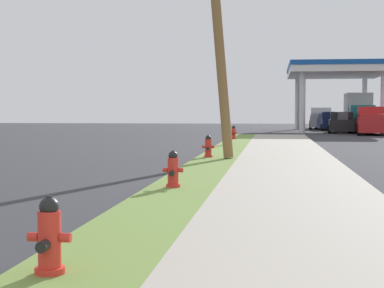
% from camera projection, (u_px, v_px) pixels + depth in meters
% --- Properties ---
extents(fire_hydrant_nearest, '(0.42, 0.37, 0.74)m').
position_uv_depth(fire_hydrant_nearest, '(49.00, 240.00, 5.87)').
color(fire_hydrant_nearest, red).
rests_on(fire_hydrant_nearest, grass_verge).
extents(fire_hydrant_second, '(0.42, 0.38, 0.74)m').
position_uv_depth(fire_hydrant_second, '(173.00, 171.00, 12.54)').
color(fire_hydrant_second, red).
rests_on(fire_hydrant_second, grass_verge).
extents(fire_hydrant_third, '(0.42, 0.37, 0.74)m').
position_uv_depth(fire_hydrant_third, '(208.00, 147.00, 20.67)').
color(fire_hydrant_third, red).
rests_on(fire_hydrant_third, grass_verge).
extents(fire_hydrant_fourth, '(0.42, 0.37, 0.74)m').
position_uv_depth(fire_hydrant_fourth, '(228.00, 138.00, 28.20)').
color(fire_hydrant_fourth, red).
rests_on(fire_hydrant_fourth, grass_verge).
extents(fire_hydrant_fifth, '(0.42, 0.38, 0.74)m').
position_uv_depth(fire_hydrant_fifth, '(234.00, 133.00, 33.96)').
color(fire_hydrant_fifth, red).
rests_on(fire_hydrant_fifth, grass_verge).
extents(utility_pole_midground, '(1.58, 1.30, 8.47)m').
position_uv_depth(utility_pole_midground, '(218.00, 27.00, 20.27)').
color(utility_pole_midground, olive).
rests_on(utility_pole_midground, grass_verge).
extents(car_black_by_near_pump, '(2.22, 4.62, 1.57)m').
position_uv_depth(car_black_by_near_pump, '(341.00, 123.00, 46.90)').
color(car_black_by_near_pump, black).
rests_on(car_black_by_near_pump, ground).
extents(car_navy_by_far_pump, '(2.22, 4.62, 1.57)m').
position_uv_depth(car_navy_by_far_pump, '(329.00, 122.00, 53.86)').
color(car_navy_by_far_pump, navy).
rests_on(car_navy_by_far_pump, ground).
extents(truck_red_at_forecourt, '(2.60, 5.57, 1.97)m').
position_uv_depth(truck_red_at_forecourt, '(372.00, 122.00, 43.37)').
color(truck_red_at_forecourt, red).
rests_on(truck_red_at_forecourt, ground).
extents(truck_silver_on_apron, '(2.43, 5.51, 1.97)m').
position_uv_depth(truck_silver_on_apron, '(321.00, 119.00, 57.39)').
color(truck_silver_on_apron, '#BCBCC1').
rests_on(truck_silver_on_apron, ground).
extents(truck_teal_at_far_bay, '(2.31, 6.46, 3.11)m').
position_uv_depth(truck_teal_at_far_bay, '(359.00, 113.00, 50.06)').
color(truck_teal_at_far_bay, '#197075').
rests_on(truck_teal_at_far_bay, ground).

